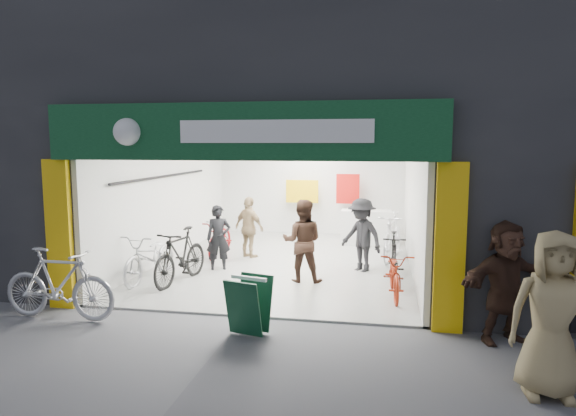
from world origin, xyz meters
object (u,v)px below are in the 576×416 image
(parked_bike, at_px, (59,284))
(sandwich_board, at_px, (249,304))
(bike_left_front, at_px, (150,257))
(pedestrian_near, at_px, (552,315))
(bike_right_front, at_px, (394,256))

(parked_bike, xyz_separation_m, sandwich_board, (3.22, -0.09, -0.12))
(bike_left_front, bearing_deg, pedestrian_near, -25.19)
(pedestrian_near, bearing_deg, parked_bike, 170.89)
(bike_left_front, relative_size, parked_bike, 0.99)
(bike_left_front, height_order, pedestrian_near, pedestrian_near)
(bike_left_front, bearing_deg, sandwich_board, -38.04)
(bike_right_front, distance_m, pedestrian_near, 5.18)
(bike_left_front, distance_m, parked_bike, 2.51)
(bike_left_front, distance_m, pedestrian_near, 7.65)
(bike_right_front, bearing_deg, parked_bike, -146.40)
(bike_left_front, relative_size, pedestrian_near, 1.03)
(sandwich_board, bearing_deg, bike_right_front, 73.80)
(pedestrian_near, xyz_separation_m, sandwich_board, (-3.84, 1.21, -0.48))
(sandwich_board, bearing_deg, pedestrian_near, -2.85)
(pedestrian_near, relative_size, sandwich_board, 2.22)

